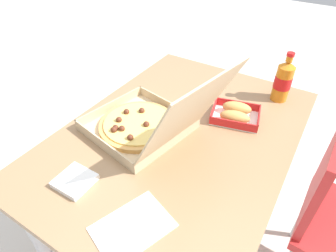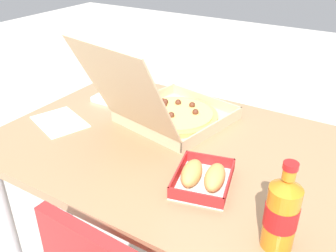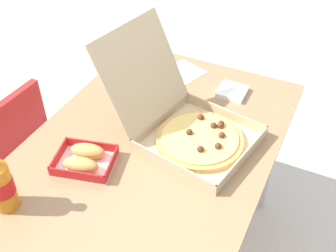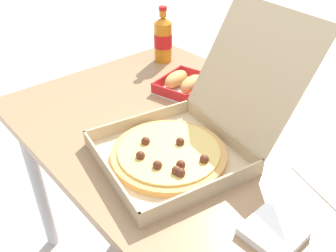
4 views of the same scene
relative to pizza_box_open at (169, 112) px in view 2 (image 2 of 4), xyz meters
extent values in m
cube|color=#997551|center=(-0.07, 0.11, -0.06)|extent=(1.16, 0.82, 0.03)
cylinder|color=#B7B7BC|center=(-0.58, -0.23, -0.43)|extent=(0.05, 0.05, 0.70)
cylinder|color=#B7B7BC|center=(0.44, -0.23, -0.43)|extent=(0.05, 0.05, 0.70)
cylinder|color=#B7B7BC|center=(0.44, 0.45, -0.43)|extent=(0.05, 0.05, 0.70)
cube|color=tan|center=(-0.01, -0.04, -0.05)|extent=(0.41, 0.41, 0.01)
cube|color=tan|center=(-0.04, -0.21, -0.02)|extent=(0.34, 0.07, 0.04)
cube|color=tan|center=(-0.18, -0.01, -0.02)|extent=(0.07, 0.34, 0.04)
cube|color=tan|center=(0.16, -0.08, -0.02)|extent=(0.07, 0.34, 0.04)
cube|color=tan|center=(0.02, 0.12, -0.02)|extent=(0.34, 0.07, 0.04)
cube|color=tan|center=(0.04, 0.20, 0.15)|extent=(0.37, 0.23, 0.31)
cylinder|color=tan|center=(-0.01, -0.04, -0.03)|extent=(0.31, 0.31, 0.02)
cylinder|color=#EAC666|center=(-0.01, -0.04, -0.02)|extent=(0.27, 0.27, 0.01)
sphere|color=#562819|center=(0.07, -0.09, -0.01)|extent=(0.02, 0.02, 0.02)
sphere|color=#562819|center=(-0.03, -0.12, -0.01)|extent=(0.02, 0.02, 0.02)
sphere|color=#562819|center=(0.02, -0.11, -0.01)|extent=(0.02, 0.02, 0.02)
sphere|color=#562819|center=(-0.01, 0.00, -0.01)|extent=(0.02, 0.02, 0.02)
sphere|color=#562819|center=(0.08, -0.01, -0.01)|extent=(0.02, 0.02, 0.02)
sphere|color=#562819|center=(0.08, -0.09, -0.01)|extent=(0.02, 0.02, 0.02)
sphere|color=#562819|center=(0.06, -0.07, -0.01)|extent=(0.02, 0.02, 0.02)
sphere|color=#562819|center=(-0.07, -0.07, -0.01)|extent=(0.02, 0.02, 0.02)
cube|color=white|center=(-0.27, 0.26, -0.05)|extent=(0.19, 0.22, 0.00)
cube|color=red|center=(-0.25, 0.17, -0.03)|extent=(0.15, 0.04, 0.03)
cube|color=red|center=(-0.29, 0.35, -0.03)|extent=(0.15, 0.04, 0.03)
cube|color=red|center=(-0.34, 0.24, -0.03)|extent=(0.05, 0.19, 0.03)
cube|color=red|center=(-0.20, 0.28, -0.03)|extent=(0.05, 0.19, 0.03)
ellipsoid|color=tan|center=(-0.30, 0.25, -0.02)|extent=(0.08, 0.13, 0.05)
ellipsoid|color=tan|center=(-0.24, 0.27, -0.02)|extent=(0.08, 0.13, 0.05)
cylinder|color=orange|center=(-0.51, 0.37, 0.03)|extent=(0.07, 0.07, 0.16)
cone|color=orange|center=(-0.51, 0.37, 0.12)|extent=(0.07, 0.07, 0.02)
cylinder|color=orange|center=(-0.51, 0.37, 0.15)|extent=(0.03, 0.03, 0.02)
cylinder|color=red|center=(-0.51, 0.37, 0.17)|extent=(0.03, 0.03, 0.01)
cylinder|color=red|center=(-0.51, 0.37, 0.04)|extent=(0.07, 0.07, 0.06)
cube|color=white|center=(0.35, 0.20, -0.05)|extent=(0.25, 0.21, 0.00)
cube|color=white|center=(0.32, -0.05, -0.04)|extent=(0.11, 0.11, 0.02)
camera|label=1|loc=(0.67, 0.52, 0.67)|focal=30.32mm
camera|label=2|loc=(-0.62, 1.01, 0.59)|focal=38.98mm
camera|label=3|loc=(-1.03, -0.41, 0.94)|focal=44.40mm
camera|label=4|loc=(0.54, -0.53, 0.54)|focal=37.50mm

